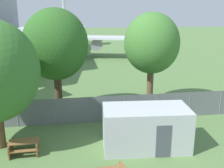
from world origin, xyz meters
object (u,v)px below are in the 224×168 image
Objects in this scene: portable_cabin at (146,128)px; tree_left_of_cabin at (56,45)px; airplane at (50,35)px; picnic_bench_near_cabin at (24,145)px; tree_near_hangar at (152,44)px.

portable_cabin is 0.63× the size of tree_left_of_cabin.
airplane is 31.94m from portable_cabin.
airplane is at bearing 91.06° from picnic_bench_near_cabin.
portable_cabin is at bearing -108.40° from tree_near_hangar.
tree_left_of_cabin is (1.75, 5.58, 5.01)m from picnic_bench_near_cabin.
tree_left_of_cabin reaches higher than tree_near_hangar.
airplane is 26.13m from tree_near_hangar.
tree_left_of_cabin is at bearing 72.62° from picnic_bench_near_cabin.
tree_left_of_cabin is (-5.30, 5.94, 4.24)m from portable_cabin.
tree_near_hangar reaches higher than portable_cabin.
tree_near_hangar is 0.96× the size of tree_left_of_cabin.
tree_left_of_cabin is at bearing 12.92° from airplane.
picnic_bench_near_cabin is 0.22× the size of tree_near_hangar.
airplane is at bearing 108.23° from portable_cabin.
tree_near_hangar is at bearing 6.02° from tree_left_of_cabin.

